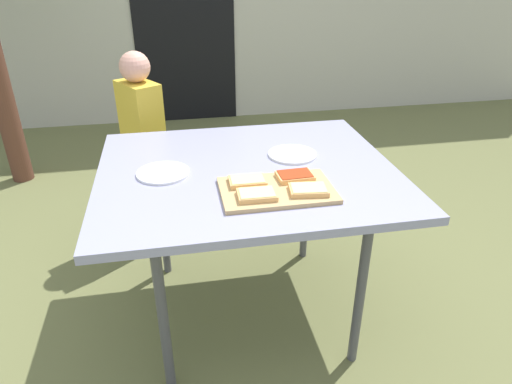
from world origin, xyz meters
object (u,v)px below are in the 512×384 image
object	(u,v)px
cutting_board	(277,190)
pizza_slice_far_right	(295,176)
plate_white_right	(292,154)
plate_white_left	(163,173)
child_left	(144,140)
pizza_slice_near_left	(257,195)
pizza_slice_near_right	(308,190)
dining_table	(247,180)
pizza_slice_far_left	(247,181)

from	to	relation	value
cutting_board	pizza_slice_far_right	bearing A→B (deg)	37.74
plate_white_right	plate_white_left	world-z (taller)	same
child_left	cutting_board	bearing A→B (deg)	-62.13
cutting_board	pizza_slice_near_left	world-z (taller)	pizza_slice_near_left
pizza_slice_near_right	plate_white_right	world-z (taller)	pizza_slice_near_right
cutting_board	child_left	size ratio (longest dim) A/B	0.38
pizza_slice_near_right	pizza_slice_near_left	world-z (taller)	same
pizza_slice_near_right	dining_table	bearing A→B (deg)	122.40
pizza_slice_far_left	plate_white_left	distance (m)	0.34
dining_table	plate_white_left	bearing A→B (deg)	178.36
pizza_slice_near_left	child_left	world-z (taller)	child_left
dining_table	child_left	bearing A→B (deg)	120.53
dining_table	pizza_slice_near_right	distance (m)	0.32
plate_white_left	cutting_board	bearing A→B (deg)	-29.68
pizza_slice_far_right	pizza_slice_far_left	bearing A→B (deg)	-177.44
pizza_slice_far_right	pizza_slice_far_left	size ratio (longest dim) A/B	1.02
pizza_slice_far_left	pizza_slice_near_right	bearing A→B (deg)	-28.40
dining_table	pizza_slice_far_left	xyz separation A→B (m)	(-0.03, -0.16, 0.08)
plate_white_left	child_left	xyz separation A→B (m)	(-0.11, 0.72, -0.14)
plate_white_right	pizza_slice_far_left	bearing A→B (deg)	-132.96
pizza_slice_far_right	pizza_slice_near_left	bearing A→B (deg)	-144.76
dining_table	plate_white_left	world-z (taller)	plate_white_left
child_left	plate_white_right	bearing A→B (deg)	-45.17
pizza_slice_far_right	plate_white_right	world-z (taller)	pizza_slice_far_right
dining_table	plate_white_right	bearing A→B (deg)	23.82
pizza_slice_far_left	child_left	world-z (taller)	child_left
cutting_board	pizza_slice_near_left	distance (m)	0.10
cutting_board	plate_white_right	distance (m)	0.33
cutting_board	plate_white_left	distance (m)	0.45
pizza_slice_far_left	dining_table	bearing A→B (deg)	80.25
dining_table	plate_white_left	distance (m)	0.33
pizza_slice_near_left	plate_white_right	distance (m)	0.42
plate_white_left	dining_table	bearing A→B (deg)	-1.64
plate_white_left	pizza_slice_near_left	bearing A→B (deg)	-41.66
pizza_slice_near_right	pizza_slice_far_right	world-z (taller)	same
pizza_slice_near_left	child_left	size ratio (longest dim) A/B	0.13
plate_white_left	pizza_slice_far_right	bearing A→B (deg)	-18.69
pizza_slice_near_right	plate_white_left	bearing A→B (deg)	150.86
dining_table	child_left	size ratio (longest dim) A/B	1.10
pizza_slice_far_right	plate_white_left	size ratio (longest dim) A/B	0.67
dining_table	pizza_slice_near_left	distance (m)	0.28
plate_white_left	plate_white_right	bearing A→B (deg)	8.74
pizza_slice_far_left	pizza_slice_near_left	bearing A→B (deg)	-82.51
pizza_slice_far_right	cutting_board	bearing A→B (deg)	-142.26
plate_white_right	plate_white_left	bearing A→B (deg)	-171.26
pizza_slice_far_right	pizza_slice_near_right	bearing A→B (deg)	-81.31
dining_table	pizza_slice_near_left	world-z (taller)	pizza_slice_near_left
pizza_slice_far_right	child_left	size ratio (longest dim) A/B	0.13
dining_table	pizza_slice_far_right	world-z (taller)	pizza_slice_far_right
pizza_slice_far_left	pizza_slice_far_right	bearing A→B (deg)	2.56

